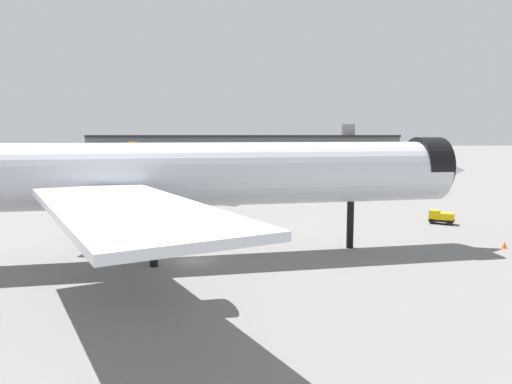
# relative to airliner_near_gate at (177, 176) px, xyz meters

# --- Properties ---
(ground) EXTENTS (900.00, 900.00, 0.00)m
(ground) POSITION_rel_airliner_near_gate_xyz_m (1.36, -1.83, -8.12)
(ground) COLOR slate
(airliner_near_gate) EXTENTS (64.18, 58.22, 18.42)m
(airliner_near_gate) POSITION_rel_airliner_near_gate_xyz_m (0.00, 0.00, 0.00)
(airliner_near_gate) COLOR silver
(airliner_near_gate) RESTS_ON ground
(airliner_far_taxiway) EXTENTS (32.41, 29.05, 9.59)m
(airliner_far_taxiway) POSITION_rel_airliner_near_gate_xyz_m (-35.95, 138.15, -3.89)
(airliner_far_taxiway) COLOR silver
(airliner_far_taxiway) RESTS_ON ground
(terminal_building) EXTENTS (163.44, 32.82, 17.75)m
(terminal_building) POSITION_rel_airliner_near_gate_xyz_m (25.50, 207.69, -2.05)
(terminal_building) COLOR slate
(terminal_building) RESTS_ON ground
(service_truck_front) EXTENTS (4.55, 5.94, 3.00)m
(service_truck_front) POSITION_rel_airliner_near_gate_xyz_m (6.79, 37.32, -6.53)
(service_truck_front) COLOR black
(service_truck_front) RESTS_ON ground
(baggage_tug_wing) EXTENTS (3.53, 3.24, 1.85)m
(baggage_tug_wing) POSITION_rel_airliner_near_gate_xyz_m (34.85, 14.33, -7.15)
(baggage_tug_wing) COLOR black
(baggage_tug_wing) RESTS_ON ground
(traffic_cone_wingtip) EXTENTS (0.57, 0.57, 0.72)m
(traffic_cone_wingtip) POSITION_rel_airliner_near_gate_xyz_m (34.83, -0.04, -7.76)
(traffic_cone_wingtip) COLOR #F2600C
(traffic_cone_wingtip) RESTS_ON ground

